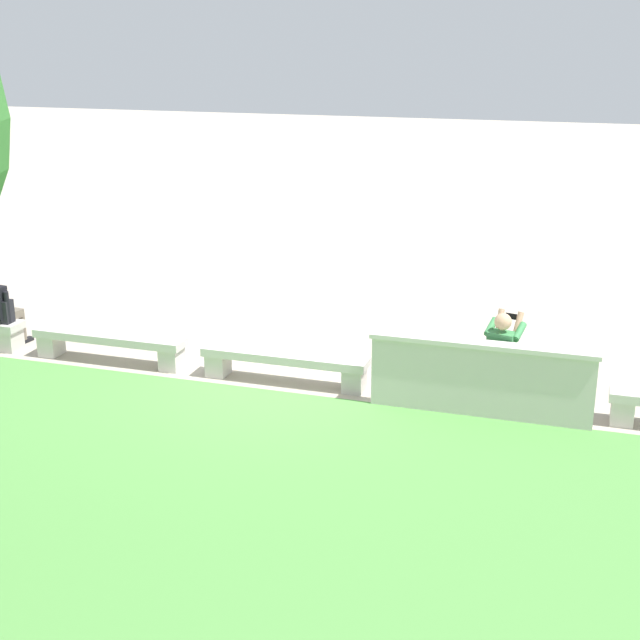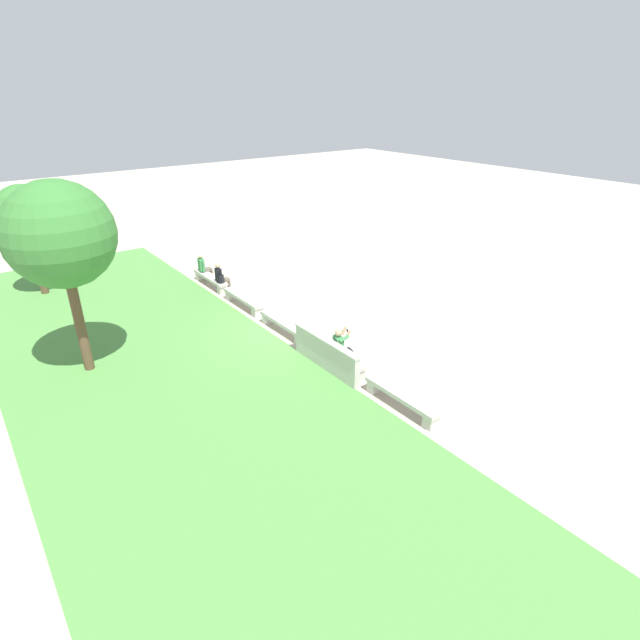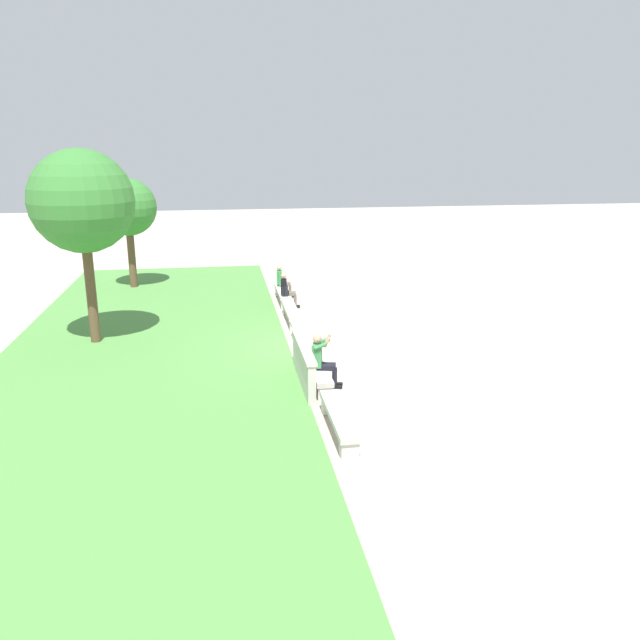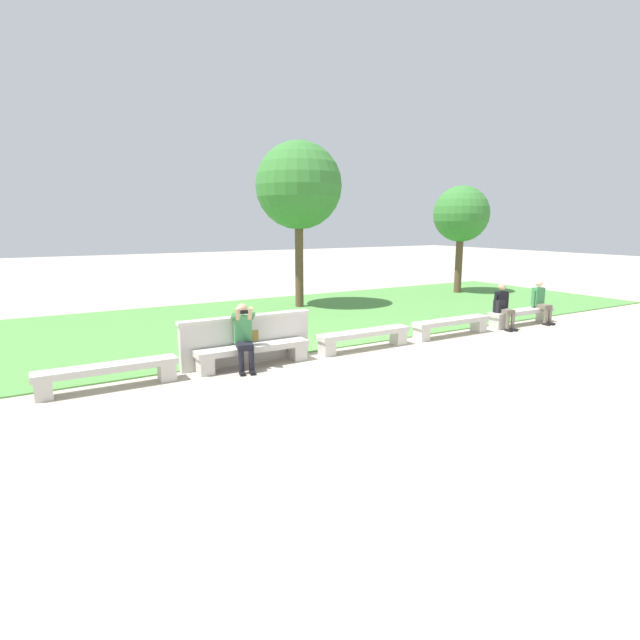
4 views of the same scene
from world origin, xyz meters
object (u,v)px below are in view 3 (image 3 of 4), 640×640
Objects in this scene: bench_near at (318,371)px; bench_end at (283,293)px; person_distant at (287,289)px; person_photographer at (322,357)px; bench_far at (291,313)px; backpack at (285,291)px; bench_mid at (302,337)px; person_companion at (282,280)px; bench_main at (339,418)px; tree_left_background at (82,202)px; tree_behind_wall at (128,208)px.

bench_end is (8.31, 0.00, 0.00)m from bench_near.
person_photographer is at bearing -179.93° from person_distant.
person_distant is (7.66, 0.01, -0.06)m from person_photographer.
backpack reaches higher than bench_far.
bench_near is at bearing 180.00° from bench_mid.
bench_end is 1.90× the size of person_distant.
backpack is at bearing 0.61° from person_photographer.
person_companion reaches higher than bench_mid.
bench_end is (2.77, 0.00, 0.00)m from bench_far.
person_companion is at bearing -2.45° from backpack.
bench_far is at bearing 0.00° from bench_near.
bench_main is at bearing 180.00° from bench_near.
bench_mid is at bearing 179.19° from person_distant.
tree_left_background is (-4.04, 5.95, 3.78)m from bench_end.
tree_left_background is (-3.08, 5.95, 3.46)m from backpack.
bench_end is at bearing -55.84° from tree_left_background.
bench_main is 15.80m from tree_behind_wall.
person_photographer is (-0.23, -0.07, 0.43)m from bench_near.
person_companion reaches higher than bench_main.
bench_near is at bearing -125.64° from tree_left_background.
person_distant is 1.00× the size of person_companion.
bench_near is 1.00× the size of bench_far.
person_photographer is 3.08× the size of backpack.
bench_main is 1.00× the size of bench_mid.
person_companion is at bearing -0.32° from bench_main.
person_photographer reaches higher than bench_near.
bench_near is at bearing -153.76° from tree_behind_wall.
bench_mid is at bearing -147.12° from tree_behind_wall.
person_companion is (9.26, 0.01, -0.06)m from person_photographer.
tree_left_background reaches higher than bench_main.
person_distant is at bearing -0.51° from bench_near.
bench_mid is at bearing -104.14° from tree_left_background.
tree_left_background is at bearing 124.16° from bench_end.
person_companion is (3.49, -0.07, 0.36)m from bench_far.
bench_near is 2.77m from bench_mid.
bench_mid is 1.00× the size of bench_end.
bench_near is 7.43m from person_distant.
bench_mid is (5.54, 0.00, 0.00)m from bench_main.
person_distant is 2.94× the size of backpack.
bench_main and bench_far have the same top height.
person_companion reaches higher than bench_near.
person_photographer is 7.59m from backpack.
bench_mid is 7.21m from tree_left_background.
bench_mid is 2.77m from bench_far.
tree_left_background reaches higher than bench_end.
backpack is (4.58, 0.01, 0.31)m from bench_mid.
person_photographer is at bearing -179.50° from bench_end.
person_photographer is (-5.77, -0.07, 0.43)m from bench_far.
backpack is at bearing 0.07° from bench_mid.
person_distant is (-0.88, -0.07, 0.36)m from bench_end.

